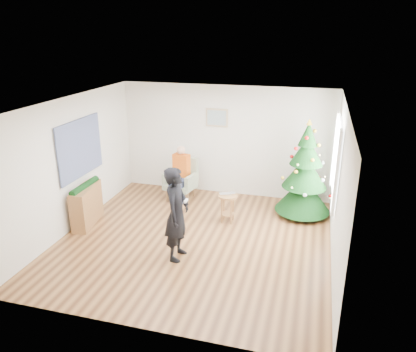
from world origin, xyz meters
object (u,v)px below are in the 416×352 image
(christmas_tree, at_px, (305,173))
(standing_man, at_px, (177,214))
(stool, at_px, (228,208))
(armchair, at_px, (182,184))
(console, at_px, (87,205))

(christmas_tree, distance_m, standing_man, 3.09)
(stool, bearing_deg, armchair, 144.24)
(stool, height_order, armchair, armchair)
(stool, xyz_separation_m, console, (-2.76, -0.83, 0.09))
(armchair, distance_m, standing_man, 2.71)
(armchair, relative_size, standing_man, 0.58)
(standing_man, xyz_separation_m, console, (-2.22, 0.75, -0.43))
(armchair, bearing_deg, console, -117.46)
(armchair, bearing_deg, standing_man, -61.48)
(christmas_tree, bearing_deg, stool, -152.61)
(armchair, relative_size, console, 0.96)
(christmas_tree, bearing_deg, standing_man, -130.52)
(armchair, height_order, console, armchair)
(standing_man, bearing_deg, armchair, 18.02)
(stool, xyz_separation_m, standing_man, (-0.53, -1.58, 0.53))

